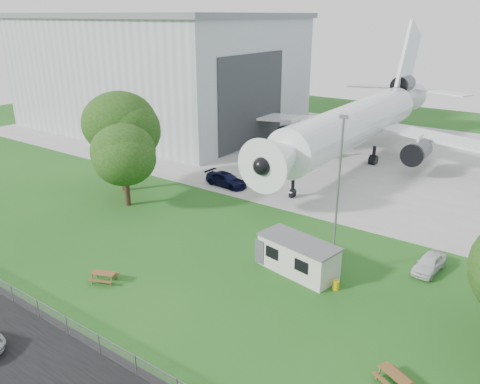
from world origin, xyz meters
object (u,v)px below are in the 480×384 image
Objects in this scene: hangar at (159,70)px; site_cabin at (298,256)px; picnic_west at (104,282)px; airliner at (359,121)px.

site_cabin is (43.85, -30.82, -8.09)m from hangar.
hangar is 6.19× the size of site_cabin.
site_cabin is 3.86× the size of picnic_west.
picnic_west is at bearing -139.11° from site_cabin.
picnic_west is (-3.01, -40.11, -5.27)m from airliner.
site_cabin is (7.88, -30.68, -3.96)m from airliner.
hangar reaches higher than airliner.
hangar is 36.21m from airliner.
site_cabin is at bearing -75.60° from airliner.
hangar is 23.89× the size of picnic_west.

